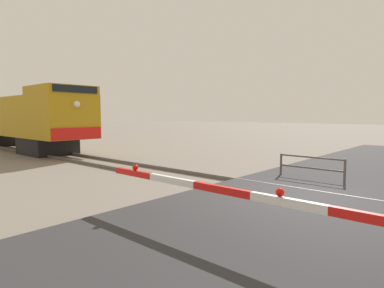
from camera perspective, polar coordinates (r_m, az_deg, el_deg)
The scene contains 7 objects.
ground_plane at distance 9.79m, azimuth 19.99°, elevation -9.37°, with size 160.00×160.00×0.00m, color slate.
rail_track_left at distance 9.13m, azimuth 18.32°, elevation -9.89°, with size 0.08×80.00×0.15m, color #59544C.
rail_track_right at distance 10.43m, azimuth 21.48°, elevation -8.11°, with size 0.08×80.00×0.15m, color #59544C.
road_surface at distance 9.77m, azimuth 20.01°, elevation -8.97°, with size 36.00×5.93×0.14m, color #2D2D30.
locomotive at distance 25.46m, azimuth -28.16°, elevation 3.94°, with size 2.97×16.19×4.00m.
crossing_gate at distance 5.16m, azimuth 26.85°, elevation -13.70°, with size 0.36×7.20×1.23m.
guard_railing at distance 12.21m, azimuth 20.26°, elevation -3.59°, with size 0.08×2.36×0.95m.
Camera 1 is at (-8.85, -3.43, 2.41)m, focal length 30.19 mm.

